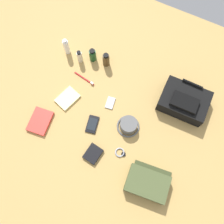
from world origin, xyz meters
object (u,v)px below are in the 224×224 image
at_px(bucket_hat, 128,125).
at_px(cell_phone, 92,124).
at_px(paperback_novel, 40,121).
at_px(cologne_bottle, 106,60).
at_px(lotion_bottle, 80,57).
at_px(wristwatch, 120,153).
at_px(wallet, 93,154).
at_px(toiletry_pouch, 147,183).
at_px(backpack, 184,101).
at_px(notepad, 67,98).
at_px(shampoo_bottle, 93,55).
at_px(toothpaste_tube, 66,47).
at_px(toothbrush, 85,79).
at_px(media_player, 110,103).

height_order(bucket_hat, cell_phone, bucket_hat).
bearing_deg(paperback_novel, cologne_bottle, 71.69).
distance_m(lotion_bottle, wristwatch, 0.73).
bearing_deg(wallet, toiletry_pouch, 4.85).
bearing_deg(wallet, cologne_bottle, 116.45).
height_order(backpack, notepad, backpack).
xyz_separation_m(wallet, notepad, (-0.33, 0.26, -0.00)).
bearing_deg(bucket_hat, toiletry_pouch, -47.19).
bearing_deg(wallet, bucket_hat, 72.01).
xyz_separation_m(toiletry_pouch, shampoo_bottle, (-0.70, 0.62, 0.01)).
xyz_separation_m(toothpaste_tube, cell_phone, (0.42, -0.41, -0.06)).
xyz_separation_m(lotion_bottle, notepad, (0.06, -0.30, -0.05)).
relative_size(lotion_bottle, paperback_novel, 0.60).
bearing_deg(paperback_novel, wristwatch, 5.14).
height_order(lotion_bottle, wristwatch, lotion_bottle).
relative_size(paperback_novel, wristwatch, 2.62).
distance_m(toothpaste_tube, paperback_novel, 0.56).
xyz_separation_m(lotion_bottle, toothbrush, (0.10, -0.12, -0.05)).
bearing_deg(backpack, toothpaste_tube, 179.35).
relative_size(toiletry_pouch, cologne_bottle, 2.22).
bearing_deg(cell_phone, toothpaste_tube, 135.75).
height_order(toiletry_pouch, notepad, toiletry_pouch).
distance_m(media_player, notepad, 0.29).
bearing_deg(toothpaste_tube, media_player, -25.80).
xyz_separation_m(cologne_bottle, notepad, (-0.11, -0.36, -0.05)).
relative_size(toothpaste_tube, toothbrush, 0.85).
bearing_deg(toothbrush, cologne_bottle, 67.19).
relative_size(shampoo_bottle, cell_phone, 0.83).
bearing_deg(cologne_bottle, notepad, -107.53).
distance_m(lotion_bottle, cologne_bottle, 0.19).
bearing_deg(wallet, toothbrush, 130.65).
distance_m(toothpaste_tube, cologne_bottle, 0.30).
xyz_separation_m(paperback_novel, cell_phone, (0.32, 0.14, -0.00)).
relative_size(backpack, wallet, 2.85).
distance_m(lotion_bottle, notepad, 0.31).
relative_size(bucket_hat, lotion_bottle, 1.34).
xyz_separation_m(toiletry_pouch, cologne_bottle, (-0.60, 0.63, 0.02)).
distance_m(backpack, toothpaste_tube, 0.90).
height_order(toothpaste_tube, paperback_novel, toothpaste_tube).
xyz_separation_m(backpack, media_player, (-0.44, -0.21, -0.05)).
height_order(backpack, bucket_hat, backpack).
xyz_separation_m(backpack, paperback_novel, (-0.79, -0.54, -0.05)).
bearing_deg(toothbrush, media_player, -19.04).
height_order(bucket_hat, wristwatch, bucket_hat).
bearing_deg(lotion_bottle, wallet, -54.37).
relative_size(bucket_hat, cologne_bottle, 1.26).
xyz_separation_m(shampoo_bottle, paperback_novel, (-0.09, -0.58, -0.04)).
distance_m(cell_phone, wallet, 0.20).
xyz_separation_m(toothpaste_tube, media_player, (0.46, -0.22, -0.06)).
xyz_separation_m(toiletry_pouch, notepad, (-0.71, 0.27, -0.03)).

